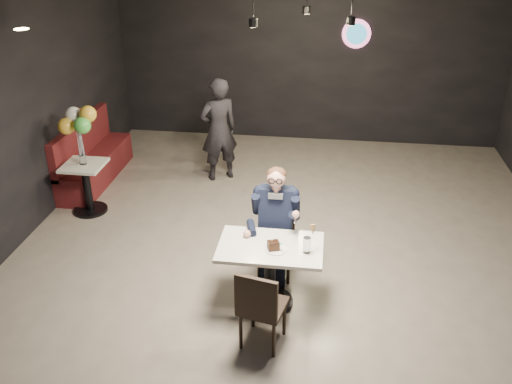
# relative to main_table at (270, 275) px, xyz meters

# --- Properties ---
(floor) EXTENTS (9.00, 9.00, 0.00)m
(floor) POSITION_rel_main_table_xyz_m (0.13, 0.55, -0.38)
(floor) COLOR gray
(floor) RESTS_ON ground
(wall_sign) EXTENTS (0.50, 0.06, 0.50)m
(wall_sign) POSITION_rel_main_table_xyz_m (0.93, 5.02, 1.62)
(wall_sign) COLOR pink
(wall_sign) RESTS_ON floor
(main_table) EXTENTS (1.10, 0.70, 0.75)m
(main_table) POSITION_rel_main_table_xyz_m (0.00, 0.00, 0.00)
(main_table) COLOR white
(main_table) RESTS_ON floor
(chair_far) EXTENTS (0.42, 0.46, 0.92)m
(chair_far) POSITION_rel_main_table_xyz_m (0.00, 0.55, 0.09)
(chair_far) COLOR black
(chair_far) RESTS_ON floor
(chair_near) EXTENTS (0.51, 0.54, 0.92)m
(chair_near) POSITION_rel_main_table_xyz_m (0.00, -0.61, 0.09)
(chair_near) COLOR black
(chair_near) RESTS_ON floor
(seated_man) EXTENTS (0.60, 0.80, 1.44)m
(seated_man) POSITION_rel_main_table_xyz_m (0.00, 0.55, 0.34)
(seated_man) COLOR black
(seated_man) RESTS_ON floor
(dessert_plate) EXTENTS (0.23, 0.23, 0.01)m
(dessert_plate) POSITION_rel_main_table_xyz_m (0.07, -0.07, 0.38)
(dessert_plate) COLOR white
(dessert_plate) RESTS_ON main_table
(cake_slice) EXTENTS (0.14, 0.13, 0.08)m
(cake_slice) POSITION_rel_main_table_xyz_m (0.04, -0.08, 0.43)
(cake_slice) COLOR black
(cake_slice) RESTS_ON dessert_plate
(mint_leaf) EXTENTS (0.06, 0.04, 0.01)m
(mint_leaf) POSITION_rel_main_table_xyz_m (0.11, -0.09, 0.47)
(mint_leaf) COLOR #2B8531
(mint_leaf) RESTS_ON cake_slice
(sundae_glass) EXTENTS (0.08, 0.08, 0.18)m
(sundae_glass) POSITION_rel_main_table_xyz_m (0.38, -0.08, 0.46)
(sundae_glass) COLOR silver
(sundae_glass) RESTS_ON main_table
(wafer_cone) EXTENTS (0.07, 0.07, 0.12)m
(wafer_cone) POSITION_rel_main_table_xyz_m (0.43, -0.02, 0.61)
(wafer_cone) COLOR #B38749
(wafer_cone) RESTS_ON sundae_glass
(booth_bench) EXTENTS (0.49, 1.97, 0.99)m
(booth_bench) POSITION_rel_main_table_xyz_m (-3.12, 2.73, 0.12)
(booth_bench) COLOR #45110E
(booth_bench) RESTS_ON floor
(side_table) EXTENTS (0.55, 0.55, 0.69)m
(side_table) POSITION_rel_main_table_xyz_m (-2.82, 1.73, -0.03)
(side_table) COLOR white
(side_table) RESTS_ON floor
(balloon_vase) EXTENTS (0.09, 0.09, 0.14)m
(balloon_vase) POSITION_rel_main_table_xyz_m (-2.82, 1.73, 0.44)
(balloon_vase) COLOR silver
(balloon_vase) RESTS_ON side_table
(balloon_bunch) EXTENTS (0.42, 0.42, 0.69)m
(balloon_bunch) POSITION_rel_main_table_xyz_m (-2.82, 1.73, 0.87)
(balloon_bunch) COLOR gold
(balloon_bunch) RESTS_ON balloon_vase
(passerby) EXTENTS (0.72, 0.65, 1.66)m
(passerby) POSITION_rel_main_table_xyz_m (-1.17, 3.10, 0.45)
(passerby) COLOR black
(passerby) RESTS_ON floor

